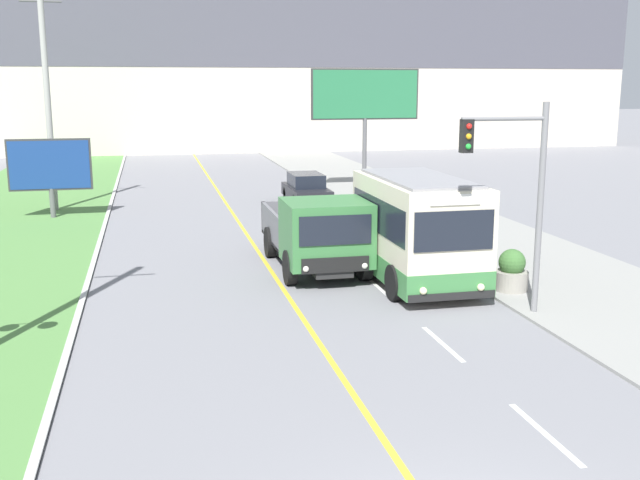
% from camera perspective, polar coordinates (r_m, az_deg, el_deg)
% --- Properties ---
extents(apartment_block_background, '(80.00, 8.04, 20.53)m').
position_cam_1_polar(apartment_block_background, '(67.96, -10.12, 15.39)').
color(apartment_block_background, beige).
rests_on(apartment_block_background, ground_plane).
extents(city_bus, '(2.63, 5.49, 3.20)m').
position_cam_1_polar(city_bus, '(22.10, 7.44, 0.71)').
color(city_bus, beige).
rests_on(city_bus, ground_plane).
extents(dump_truck, '(2.58, 6.48, 2.44)m').
position_cam_1_polar(dump_truck, '(23.18, -0.02, 0.36)').
color(dump_truck, black).
rests_on(dump_truck, ground_plane).
extents(car_distant, '(1.80, 4.30, 1.45)m').
position_cam_1_polar(car_distant, '(37.47, -1.05, 3.93)').
color(car_distant, black).
rests_on(car_distant, ground_plane).
extents(utility_pole_far, '(1.80, 0.28, 10.71)m').
position_cam_1_polar(utility_pole_far, '(36.88, -20.08, 10.47)').
color(utility_pole_far, '#9E9E99').
rests_on(utility_pole_far, ground_plane).
extents(traffic_light_mast, '(2.28, 0.32, 5.41)m').
position_cam_1_polar(traffic_light_mast, '(19.15, 14.75, 4.31)').
color(traffic_light_mast, slate).
rests_on(traffic_light_mast, ground_plane).
extents(billboard_large, '(6.06, 0.24, 6.64)m').
position_cam_1_polar(billboard_large, '(41.83, 3.46, 10.76)').
color(billboard_large, '#59595B').
rests_on(billboard_large, ground_plane).
extents(billboard_small, '(3.52, 0.24, 3.49)m').
position_cam_1_polar(billboard_small, '(34.92, -19.89, 5.30)').
color(billboard_small, '#59595B').
rests_on(billboard_small, ground_plane).
extents(planter_round_near, '(0.95, 0.95, 1.19)m').
position_cam_1_polar(planter_round_near, '(21.90, 14.39, -2.38)').
color(planter_round_near, gray).
rests_on(planter_round_near, sidewalk_right).
extents(planter_round_second, '(1.01, 1.01, 1.23)m').
position_cam_1_polar(planter_round_second, '(26.61, 9.24, 0.37)').
color(planter_round_second, gray).
rests_on(planter_round_second, sidewalk_right).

